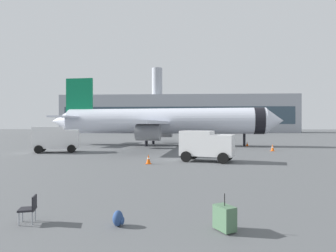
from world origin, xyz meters
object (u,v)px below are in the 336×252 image
service_truck (56,138)px  safety_cone_outer (148,159)px  safety_cone_far (194,142)px  safety_cone_near (273,148)px  airplane_at_gate (161,121)px  traveller_backpack (118,219)px  cargo_van (206,144)px  rolling_suitcase (225,218)px  gate_chair (30,207)px  safety_cone_mid (247,144)px

service_truck → safety_cone_outer: service_truck is taller
safety_cone_far → safety_cone_outer: 23.70m
safety_cone_outer → safety_cone_far: bearing=79.0°
safety_cone_near → airplane_at_gate: bearing=147.7°
safety_cone_near → traveller_backpack: size_ratio=1.69×
airplane_at_gate → service_truck: airplane_at_gate is taller
cargo_van → rolling_suitcase: 16.03m
service_truck → airplane_at_gate: bearing=46.2°
service_truck → gate_chair: size_ratio=6.10×
cargo_van → gate_chair: bearing=-113.5°
safety_cone_near → traveller_backpack: bearing=-115.9°
service_truck → safety_cone_mid: size_ratio=7.95×
safety_cone_mid → safety_cone_outer: size_ratio=0.85×
safety_cone_outer → traveller_backpack: (0.78, -13.91, -0.15)m
safety_cone_near → safety_cone_mid: bearing=98.1°
rolling_suitcase → gate_chair: (-6.05, 0.36, 0.11)m
safety_cone_outer → traveller_backpack: size_ratio=1.62×
cargo_van → gate_chair: 17.07m
safety_cone_mid → gate_chair: gate_chair is taller
cargo_van → traveller_backpack: cargo_van is taller
airplane_at_gate → safety_cone_near: 16.76m
service_truck → safety_cone_outer: size_ratio=6.75×
airplane_at_gate → service_truck: bearing=-133.8°
rolling_suitcase → airplane_at_gate: bearing=97.4°
safety_cone_mid → rolling_suitcase: bearing=-103.5°
cargo_van → safety_cone_outer: cargo_van is taller
gate_chair → safety_cone_far: bearing=79.9°
service_truck → safety_cone_far: (16.22, 14.17, -1.27)m
safety_cone_outer → gate_chair: 13.95m
airplane_at_gate → gate_chair: (-1.51, -34.48, -3.16)m
service_truck → safety_cone_far: bearing=41.1°
safety_cone_mid → airplane_at_gate: bearing=177.3°
gate_chair → traveller_backpack: bearing=-2.3°
rolling_suitcase → traveller_backpack: bearing=175.7°
cargo_van → safety_cone_outer: 5.17m
cargo_van → rolling_suitcase: (-0.75, -15.98, -1.06)m
safety_cone_near → gate_chair: (-15.41, -25.69, 0.10)m
safety_cone_outer → service_truck: bearing=142.1°
safety_cone_outer → gate_chair: size_ratio=0.90×
safety_cone_far → rolling_suitcase: rolling_suitcase is taller
traveller_backpack → gate_chair: (-2.85, 0.12, 0.27)m
traveller_backpack → cargo_van: bearing=75.9°
safety_cone_mid → gate_chair: size_ratio=0.77×
safety_cone_near → rolling_suitcase: (-9.36, -26.05, -0.01)m
airplane_at_gate → rolling_suitcase: airplane_at_gate is taller
safety_cone_near → safety_cone_far: safety_cone_near is taller
safety_cone_near → rolling_suitcase: size_ratio=0.74×
airplane_at_gate → safety_cone_mid: 13.18m
cargo_van → safety_cone_far: (-0.18, 21.43, -1.11)m
airplane_at_gate → safety_cone_outer: (0.56, -20.68, -3.27)m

